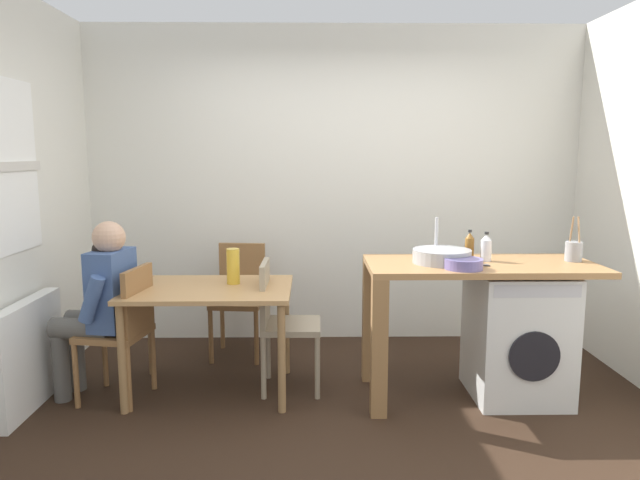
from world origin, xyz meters
The scene contains 18 objects.
ground_plane centered at (0.00, 0.00, 0.00)m, with size 5.46×5.46×0.00m, color black.
wall_back centered at (0.00, 1.75, 1.35)m, with size 4.60×0.10×2.70m, color silver.
radiator centered at (-2.02, 0.30, 0.35)m, with size 0.10×0.80×0.70m, color white.
dining_table centered at (-0.89, 0.53, 0.64)m, with size 1.10×0.76×0.74m.
chair_person_seat centered at (-1.44, 0.42, 0.51)m, with size 0.46×0.46×0.90m.
chair_opposite centered at (-0.41, 0.58, 0.51)m, with size 0.41×0.41×0.90m.
chair_spare_by_wall centered at (-0.78, 1.30, 0.51)m, with size 0.44×0.44×0.90m.
seated_person centered at (-1.59, 0.44, 0.67)m, with size 0.53×0.53×1.20m.
kitchen_counter centered at (0.71, 0.43, 0.76)m, with size 1.50×0.68×0.92m.
washing_machine centered at (1.18, 0.43, 0.43)m, with size 0.60×0.61×0.86m.
sink_basin centered at (0.66, 0.43, 0.97)m, with size 0.38×0.38×0.09m, color #9EA0A5.
tap centered at (0.66, 0.61, 1.06)m, with size 0.02×0.02×0.28m, color #B2B2B7.
bottle_tall_green centered at (0.87, 0.54, 1.01)m, with size 0.06×0.06×0.20m.
bottle_squat_brown centered at (0.96, 0.49, 1.01)m, with size 0.07×0.07×0.20m.
mixing_bowl centered at (0.75, 0.23, 0.96)m, with size 0.24×0.24×0.07m.
utensil_crock centered at (1.55, 0.48, 0.99)m, with size 0.11×0.11×0.30m.
vase centered at (-0.74, 0.63, 0.86)m, with size 0.09×0.09×0.24m, color gold.
scissors centered at (0.87, 0.33, 0.92)m, with size 0.15×0.06×0.01m.
Camera 1 is at (-0.20, -3.26, 1.63)m, focal length 32.27 mm.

